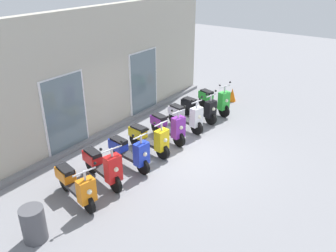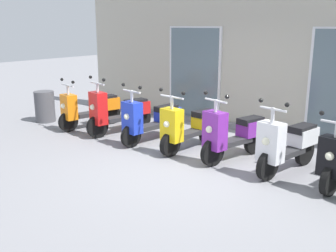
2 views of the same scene
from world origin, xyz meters
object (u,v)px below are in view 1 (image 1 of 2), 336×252
(scooter_orange, at_px, (75,184))
(scooter_white, at_px, (186,116))
(scooter_red, at_px, (103,166))
(scooter_green, at_px, (215,100))
(scooter_yellow, at_px, (149,138))
(scooter_purple, at_px, (168,126))
(scooter_blue, at_px, (130,151))
(scooter_black, at_px, (199,108))
(traffic_cone, at_px, (232,95))
(trash_bin, at_px, (34,224))

(scooter_orange, relative_size, scooter_white, 1.04)
(scooter_red, xyz_separation_m, scooter_green, (5.60, -0.09, 0.00))
(scooter_yellow, bearing_deg, scooter_purple, -0.02)
(scooter_red, relative_size, scooter_blue, 1.03)
(scooter_black, distance_m, traffic_cone, 2.35)
(scooter_purple, relative_size, trash_bin, 2.01)
(scooter_orange, height_order, scooter_yellow, scooter_yellow)
(scooter_blue, xyz_separation_m, scooter_black, (3.75, 0.08, -0.02))
(scooter_blue, relative_size, traffic_cone, 2.97)
(scooter_red, bearing_deg, trash_bin, -172.33)
(scooter_red, height_order, scooter_green, scooter_red)
(scooter_yellow, xyz_separation_m, trash_bin, (-4.11, -0.31, -0.08))
(scooter_orange, height_order, trash_bin, scooter_orange)
(scooter_white, distance_m, scooter_black, 0.92)
(scooter_yellow, bearing_deg, scooter_orange, -179.36)
(scooter_black, bearing_deg, trash_bin, -177.17)
(scooter_white, bearing_deg, trash_bin, -177.21)
(scooter_blue, xyz_separation_m, traffic_cone, (6.09, -0.06, -0.22))
(traffic_cone, bearing_deg, scooter_green, 179.58)
(scooter_green, bearing_deg, trash_bin, -178.43)
(traffic_cone, bearing_deg, scooter_yellow, 178.79)
(scooter_yellow, height_order, traffic_cone, scooter_yellow)
(scooter_red, height_order, traffic_cone, scooter_red)
(scooter_black, xyz_separation_m, traffic_cone, (2.34, -0.14, -0.19))
(scooter_orange, height_order, scooter_green, scooter_green)
(scooter_red, distance_m, trash_bin, 2.26)
(scooter_purple, xyz_separation_m, trash_bin, (-5.06, -0.31, -0.11))
(scooter_black, relative_size, traffic_cone, 3.00)
(scooter_red, distance_m, traffic_cone, 7.06)
(scooter_yellow, bearing_deg, traffic_cone, -1.21)
(scooter_white, bearing_deg, traffic_cone, -1.58)
(scooter_red, bearing_deg, scooter_orange, -178.80)
(scooter_purple, xyz_separation_m, traffic_cone, (4.23, -0.11, -0.23))
(scooter_orange, xyz_separation_m, scooter_yellow, (2.78, 0.03, 0.00))
(scooter_white, bearing_deg, scooter_purple, 178.89)
(scooter_orange, relative_size, scooter_purple, 1.03)
(scooter_red, distance_m, scooter_black, 4.71)
(scooter_yellow, height_order, trash_bin, scooter_yellow)
(scooter_green, bearing_deg, traffic_cone, -0.42)
(scooter_orange, relative_size, scooter_black, 1.00)
(scooter_red, distance_m, scooter_purple, 2.82)
(scooter_red, relative_size, trash_bin, 2.10)
(scooter_blue, height_order, trash_bin, scooter_blue)
(scooter_white, relative_size, scooter_green, 1.01)
(scooter_red, relative_size, traffic_cone, 3.06)
(scooter_purple, bearing_deg, scooter_yellow, 179.98)
(scooter_green, distance_m, trash_bin, 7.84)
(scooter_blue, distance_m, trash_bin, 3.21)
(scooter_yellow, xyz_separation_m, scooter_white, (1.92, -0.02, 0.02))
(traffic_cone, bearing_deg, scooter_black, 176.59)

